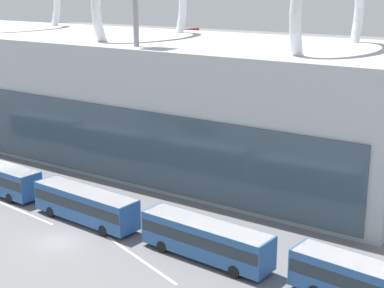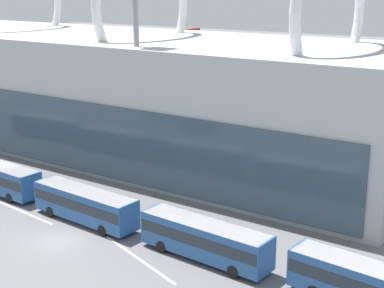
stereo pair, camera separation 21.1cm
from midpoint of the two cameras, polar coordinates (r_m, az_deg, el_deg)
ground_plane at (r=53.01m, az=-12.74°, el=-9.22°), size 440.00×440.00×0.00m
airliner_at_gate_near at (r=99.55m, az=-6.94°, el=5.65°), size 40.21×39.82×13.89m
shuttle_bus_2 at (r=55.99m, az=-10.24°, el=-5.68°), size 11.76×3.33×3.13m
shuttle_bus_3 at (r=47.97m, az=1.39°, el=-9.09°), size 11.75×3.29×3.13m
shuttle_bus_4 at (r=42.98m, az=17.10°, el=-12.87°), size 11.81×3.61×3.13m
floodlight_mast at (r=64.91m, az=-5.34°, el=10.88°), size 3.06×3.06×23.32m
lane_stripe_0 at (r=48.99m, az=-5.12°, el=-10.99°), size 10.22×3.73×0.01m
lane_stripe_1 at (r=60.96m, az=-16.35°, el=-6.17°), size 10.85×1.39×0.01m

